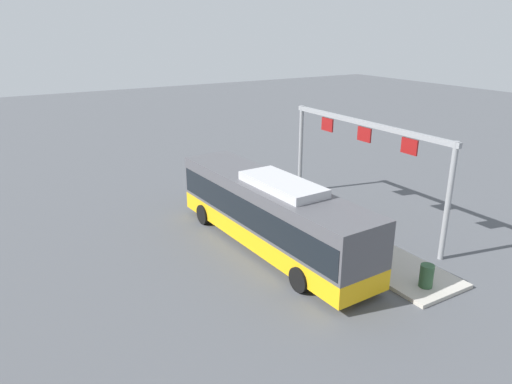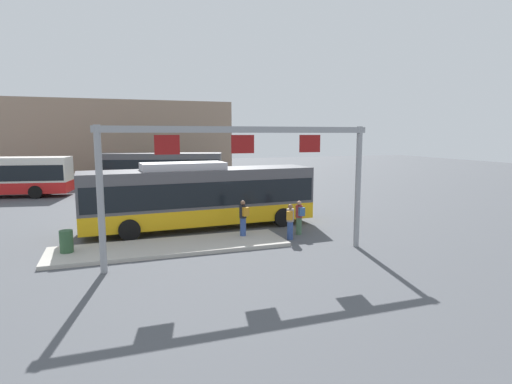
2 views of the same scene
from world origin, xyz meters
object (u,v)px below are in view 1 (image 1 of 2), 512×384
(person_waiting_near, at_px, (274,192))
(trash_bin, at_px, (426,276))
(person_waiting_mid, at_px, (303,205))
(bus_main, at_px, (270,210))
(person_boarding, at_px, (293,194))

(person_waiting_near, distance_m, trash_bin, 10.39)
(person_waiting_mid, relative_size, trash_bin, 1.86)
(bus_main, height_order, person_waiting_mid, bus_main)
(person_waiting_mid, bearing_deg, person_boarding, -124.29)
(person_waiting_near, height_order, person_waiting_mid, person_waiting_mid)
(person_boarding, height_order, person_waiting_mid, person_waiting_mid)
(bus_main, bearing_deg, person_boarding, -49.61)
(bus_main, height_order, person_waiting_near, bus_main)
(person_boarding, xyz_separation_m, person_waiting_near, (0.82, 0.73, 0.00))
(trash_bin, bearing_deg, bus_main, 26.81)
(person_boarding, xyz_separation_m, person_waiting_mid, (-2.03, 0.80, 0.16))
(person_waiting_mid, xyz_separation_m, trash_bin, (-7.54, -0.23, -0.44))
(trash_bin, bearing_deg, person_boarding, -3.39)
(bus_main, relative_size, person_boarding, 7.17)
(bus_main, xyz_separation_m, person_waiting_mid, (1.38, -2.88, -0.76))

